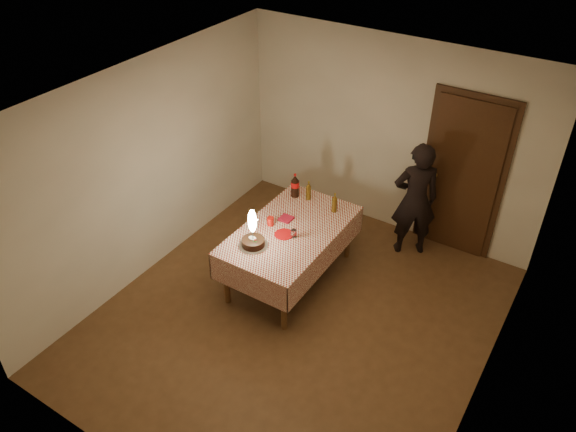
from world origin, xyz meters
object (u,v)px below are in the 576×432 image
object	(u,v)px
birthday_cake	(253,236)
red_cup	(270,221)
amber_bottle_right	(335,203)
amber_bottle_left	(309,191)
red_plate	(284,234)
photographer	(415,200)
cola_bottle	(295,186)
clear_cup	(294,233)
dining_table	(290,236)

from	to	relation	value
birthday_cake	red_cup	xyz separation A→B (m)	(-0.05, 0.42, -0.08)
birthday_cake	amber_bottle_right	distance (m)	1.15
amber_bottle_left	red_plate	bearing A→B (deg)	-79.78
amber_bottle_right	photographer	size ratio (longest dim) A/B	0.16
red_cup	amber_bottle_left	bearing A→B (deg)	82.37
cola_bottle	photographer	bearing A→B (deg)	26.81
red_cup	photographer	xyz separation A→B (m)	(1.24, 1.34, -0.01)
clear_cup	amber_bottle_left	world-z (taller)	amber_bottle_left
red_cup	amber_bottle_left	distance (m)	0.71
red_plate	cola_bottle	xyz separation A→B (m)	(-0.32, 0.75, 0.15)
red_cup	clear_cup	world-z (taller)	red_cup
red_cup	clear_cup	distance (m)	0.35
photographer	cola_bottle	bearing A→B (deg)	-153.19
red_cup	amber_bottle_right	world-z (taller)	amber_bottle_right
red_plate	photographer	world-z (taller)	photographer
red_cup	cola_bottle	size ratio (longest dim) A/B	0.31
clear_cup	amber_bottle_left	bearing A→B (deg)	108.72
red_cup	cola_bottle	xyz separation A→B (m)	(-0.08, 0.68, 0.10)
amber_bottle_left	amber_bottle_right	size ratio (longest dim) A/B	1.00
red_plate	red_cup	xyz separation A→B (m)	(-0.23, 0.07, 0.05)
dining_table	amber_bottle_right	world-z (taller)	amber_bottle_right
birthday_cake	amber_bottle_left	size ratio (longest dim) A/B	1.87
red_cup	cola_bottle	world-z (taller)	cola_bottle
clear_cup	amber_bottle_right	xyz separation A→B (m)	(0.14, 0.69, 0.07)
photographer	birthday_cake	bearing A→B (deg)	-123.80
cola_bottle	birthday_cake	bearing A→B (deg)	-82.78
red_cup	amber_bottle_right	bearing A→B (deg)	52.43
red_plate	amber_bottle_left	world-z (taller)	amber_bottle_left
cola_bottle	photographer	world-z (taller)	photographer
clear_cup	amber_bottle_left	xyz separation A→B (m)	(-0.25, 0.75, 0.07)
amber_bottle_right	photographer	distance (m)	1.03
dining_table	photographer	bearing A→B (deg)	52.35
birthday_cake	red_plate	bearing A→B (deg)	62.77
amber_bottle_right	amber_bottle_left	bearing A→B (deg)	170.87
red_plate	amber_bottle_left	distance (m)	0.80
dining_table	cola_bottle	size ratio (longest dim) A/B	5.42
red_plate	cola_bottle	world-z (taller)	cola_bottle
photographer	red_cup	bearing A→B (deg)	-132.64
dining_table	amber_bottle_right	bearing A→B (deg)	66.83
birthday_cake	photographer	xyz separation A→B (m)	(1.18, 1.77, -0.09)
cola_bottle	amber_bottle_left	xyz separation A→B (m)	(0.18, 0.03, -0.03)
dining_table	birthday_cake	size ratio (longest dim) A/B	3.60
clear_cup	amber_bottle_right	size ratio (longest dim) A/B	0.35
birthday_cake	amber_bottle_right	bearing A→B (deg)	67.62
clear_cup	dining_table	bearing A→B (deg)	137.57
amber_bottle_right	photographer	bearing A→B (deg)	43.37
cola_bottle	amber_bottle_right	world-z (taller)	cola_bottle
clear_cup	cola_bottle	distance (m)	0.85
dining_table	clear_cup	bearing A→B (deg)	-42.43
clear_cup	birthday_cake	bearing A→B (deg)	-128.18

